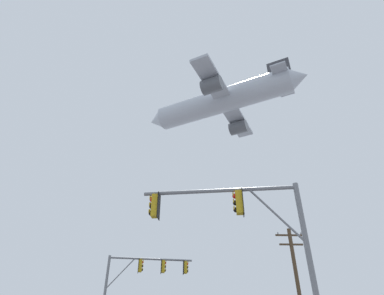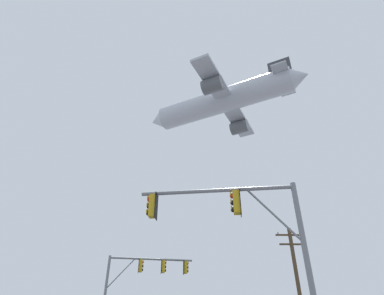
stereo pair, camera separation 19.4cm
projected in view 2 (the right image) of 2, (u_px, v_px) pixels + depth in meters
signal_pole_near at (243, 226)px, 11.36m from camera, size 6.00×1.10×6.44m
signal_pole_far at (141, 278)px, 23.42m from camera, size 6.41×1.20×6.73m
utility_pole at (298, 284)px, 22.00m from camera, size 2.20×0.28×8.57m
airplane at (223, 101)px, 55.60m from camera, size 28.19×21.77×8.19m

